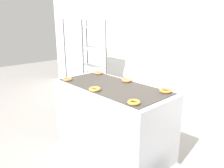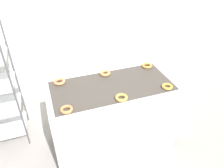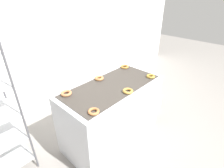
{
  "view_description": "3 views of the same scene",
  "coord_description": "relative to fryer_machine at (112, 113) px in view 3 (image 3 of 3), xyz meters",
  "views": [
    {
      "loc": [
        1.87,
        -1.11,
        1.74
      ],
      "look_at": [
        0.0,
        0.62,
        0.99
      ],
      "focal_mm": 35.0,
      "sensor_mm": 36.0,
      "label": 1
    },
    {
      "loc": [
        -0.7,
        -1.36,
        2.41
      ],
      "look_at": [
        0.0,
        0.62,
        0.99
      ],
      "focal_mm": 35.0,
      "sensor_mm": 36.0,
      "label": 2
    },
    {
      "loc": [
        -1.54,
        -0.82,
        2.16
      ],
      "look_at": [
        0.0,
        0.62,
        0.99
      ],
      "focal_mm": 28.0,
      "sensor_mm": 36.0,
      "label": 3
    }
  ],
  "objects": [
    {
      "name": "donut_near_left",
      "position": [
        -0.58,
        -0.27,
        0.5
      ],
      "size": [
        0.13,
        0.13,
        0.03
      ],
      "primitive_type": "torus",
      "color": "#AE6A3B",
      "rests_on": "fryer_machine"
    },
    {
      "name": "fryer_machine",
      "position": [
        0.0,
        0.0,
        0.0
      ],
      "size": [
        1.52,
        0.74,
        0.97
      ],
      "color": "#B7BABF",
      "rests_on": "ground_plane"
    },
    {
      "name": "donut_near_center",
      "position": [
        0.01,
        -0.27,
        0.5
      ],
      "size": [
        0.14,
        0.14,
        0.03
      ],
      "primitive_type": "torus",
      "color": "#A97F38",
      "rests_on": "fryer_machine"
    },
    {
      "name": "donut_far_center",
      "position": [
        -0.0,
        0.26,
        0.5
      ],
      "size": [
        0.13,
        0.13,
        0.04
      ],
      "primitive_type": "torus",
      "color": "#B27140",
      "rests_on": "fryer_machine"
    },
    {
      "name": "donut_far_right",
      "position": [
        0.59,
        0.26,
        0.5
      ],
      "size": [
        0.14,
        0.14,
        0.03
      ],
      "primitive_type": "torus",
      "color": "#A56F2F",
      "rests_on": "fryer_machine"
    },
    {
      "name": "glaze_bin",
      "position": [
        1.07,
        -0.05,
        -0.33
      ],
      "size": [
        0.35,
        0.28,
        0.3
      ],
      "color": "#B7BABF",
      "rests_on": "ground_plane"
    },
    {
      "name": "donut_near_right",
      "position": [
        0.58,
        -0.25,
        0.5
      ],
      "size": [
        0.13,
        0.13,
        0.03
      ],
      "primitive_type": "torus",
      "color": "#A68030",
      "rests_on": "fryer_machine"
    },
    {
      "name": "wall_back",
      "position": [
        -0.0,
        1.51,
        0.92
      ],
      "size": [
        8.0,
        0.05,
        2.8
      ],
      "color": "white",
      "rests_on": "ground_plane"
    },
    {
      "name": "ground_plane",
      "position": [
        -0.0,
        -0.62,
        -0.48
      ],
      "size": [
        14.0,
        14.0,
        0.0
      ],
      "primitive_type": "plane",
      "color": "gray"
    },
    {
      "name": "donut_far_left",
      "position": [
        -0.57,
        0.26,
        0.5
      ],
      "size": [
        0.14,
        0.14,
        0.04
      ],
      "primitive_type": "torus",
      "color": "#AC6B40",
      "rests_on": "fryer_machine"
    }
  ]
}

